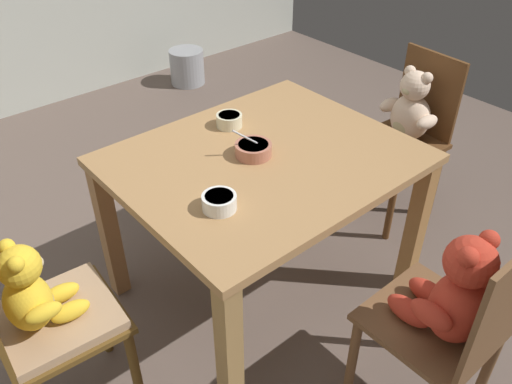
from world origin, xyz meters
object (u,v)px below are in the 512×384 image
(teddy_chair_near_left, at_px, (40,310))
(metal_pail, at_px, (187,67))
(porridge_bowl_cream_far_center, at_px, (229,120))
(porridge_bowl_terracotta_center, at_px, (253,149))
(porridge_bowl_white_near_left, at_px, (219,202))
(dining_table, at_px, (264,179))
(teddy_chair_near_front, at_px, (454,305))
(teddy_chair_near_right, at_px, (408,121))

(teddy_chair_near_left, height_order, metal_pail, teddy_chair_near_left)
(porridge_bowl_cream_far_center, distance_m, porridge_bowl_terracotta_center, 0.26)
(porridge_bowl_white_near_left, distance_m, metal_pail, 2.76)
(dining_table, xyz_separation_m, teddy_chair_near_front, (0.04, -0.87, -0.05))
(teddy_chair_near_front, xyz_separation_m, metal_pail, (1.01, 3.02, -0.43))
(porridge_bowl_terracotta_center, bearing_deg, porridge_bowl_white_near_left, -148.79)
(porridge_bowl_cream_far_center, bearing_deg, dining_table, -99.31)
(porridge_bowl_cream_far_center, bearing_deg, porridge_bowl_terracotta_center, -106.80)
(teddy_chair_near_front, distance_m, porridge_bowl_white_near_left, 0.83)
(teddy_chair_near_right, bearing_deg, metal_pail, -88.56)
(teddy_chair_near_left, xyz_separation_m, porridge_bowl_cream_far_center, (1.00, 0.28, 0.23))
(metal_pail, bearing_deg, teddy_chair_near_left, -133.09)
(porridge_bowl_white_near_left, height_order, metal_pail, porridge_bowl_white_near_left)
(dining_table, xyz_separation_m, teddy_chair_near_left, (-0.96, 0.00, -0.09))
(teddy_chair_near_front, relative_size, teddy_chair_near_right, 1.03)
(teddy_chair_near_front, height_order, porridge_bowl_terracotta_center, teddy_chair_near_front)
(porridge_bowl_cream_far_center, distance_m, metal_pail, 2.21)
(dining_table, distance_m, porridge_bowl_cream_far_center, 0.32)
(teddy_chair_near_right, bearing_deg, porridge_bowl_cream_far_center, -14.08)
(porridge_bowl_white_near_left, distance_m, porridge_bowl_cream_far_center, 0.58)
(teddy_chair_near_front, bearing_deg, porridge_bowl_terracotta_center, 4.56)
(teddy_chair_near_right, xyz_separation_m, porridge_bowl_terracotta_center, (-1.00, 0.05, 0.20))
(porridge_bowl_terracotta_center, bearing_deg, teddy_chair_near_front, -85.40)
(teddy_chair_near_front, xyz_separation_m, porridge_bowl_white_near_left, (-0.38, 0.71, 0.19))
(dining_table, height_order, teddy_chair_near_right, teddy_chair_near_right)
(porridge_bowl_terracotta_center, bearing_deg, dining_table, -48.57)
(teddy_chair_near_left, distance_m, teddy_chair_near_right, 1.92)
(teddy_chair_near_front, bearing_deg, dining_table, 2.83)
(dining_table, height_order, porridge_bowl_cream_far_center, porridge_bowl_cream_far_center)
(teddy_chair_near_front, bearing_deg, porridge_bowl_white_near_left, 28.27)
(teddy_chair_near_left, relative_size, porridge_bowl_terracotta_center, 6.04)
(porridge_bowl_white_near_left, bearing_deg, porridge_bowl_terracotta_center, 31.21)
(teddy_chair_near_front, height_order, porridge_bowl_cream_far_center, teddy_chair_near_front)
(porridge_bowl_cream_far_center, bearing_deg, teddy_chair_near_front, -90.13)
(dining_table, bearing_deg, metal_pail, 63.99)
(teddy_chair_near_front, bearing_deg, metal_pail, -18.47)
(porridge_bowl_cream_far_center, bearing_deg, teddy_chair_near_left, -164.58)
(porridge_bowl_white_near_left, xyz_separation_m, metal_pail, (1.39, 2.31, -0.62))
(porridge_bowl_cream_far_center, relative_size, metal_pail, 0.40)
(teddy_chair_near_right, xyz_separation_m, porridge_bowl_white_near_left, (-1.31, -0.14, 0.21))
(teddy_chair_near_right, distance_m, porridge_bowl_white_near_left, 1.33)
(dining_table, xyz_separation_m, porridge_bowl_cream_far_center, (0.05, 0.28, 0.14))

